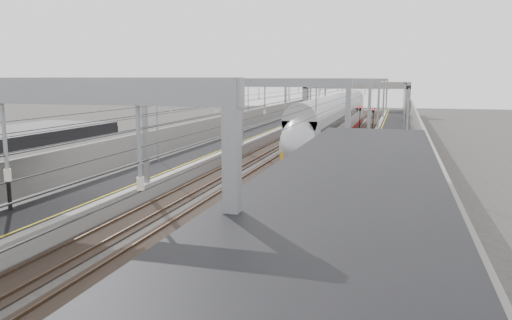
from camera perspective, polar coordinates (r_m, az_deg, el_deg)
The scene contains 12 objects.
platform_left at distance 54.37m, azimuth -2.36°, elevation 1.80°, with size 4.00×120.00×1.00m, color black.
platform_right at distance 51.62m, azimuth 14.74°, elevation 1.10°, with size 4.00×120.00×1.00m, color black.
tracks at distance 52.47m, azimuth 5.96°, elevation 0.99°, with size 11.40×140.00×0.20m.
overhead_line at distance 58.47m, azimuth 7.22°, elevation 7.81°, with size 13.00×140.00×6.60m.
canopy_right at distance 9.50m, azimuth 9.19°, elevation -6.03°, with size 4.40×30.00×4.24m.
overbridge at distance 106.54m, azimuth 11.31°, elevation 7.89°, with size 22.00×2.20×6.90m.
wall_left at distance 55.33m, azimuth -5.52°, elevation 3.04°, with size 0.30×120.00×3.20m, color gray.
wall_right at distance 51.52m, azimuth 18.35°, elevation 2.15°, with size 0.30×120.00×3.20m, color gray.
train at distance 61.23m, azimuth 8.94°, elevation 4.16°, with size 2.88×52.55×4.55m.
signal_green at distance 74.02m, azimuth 4.95°, elevation 5.26°, with size 0.32×0.32×3.48m.
signal_red_near at distance 78.40m, azimuth 11.81°, elevation 5.32°, with size 0.32×0.32×3.48m.
signal_red_far at distance 73.72m, azimuth 13.24°, elevation 5.03°, with size 0.32×0.32×3.48m.
Camera 1 is at (9.08, -6.13, 7.58)m, focal length 35.00 mm.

